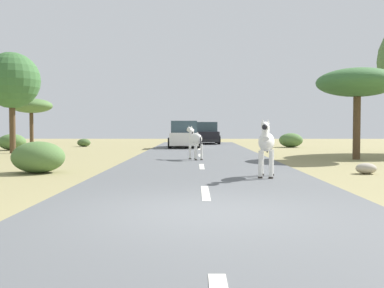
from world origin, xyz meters
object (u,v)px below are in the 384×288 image
object	(u,v)px
tree_3	(31,106)
rock_1	(28,155)
car_0	(184,135)
car_1	(206,134)
bush_0	(84,143)
tree_4	(357,83)
bush_1	(291,140)
zebra_0	(266,143)
zebra_2	(195,139)
rock_3	(366,168)
bush_2	(38,157)
tree_2	(12,81)
bush_4	(12,142)

from	to	relation	value
tree_3	rock_1	xyz separation A→B (m)	(5.76, -15.93, -2.96)
car_0	rock_1	xyz separation A→B (m)	(-6.91, -9.01, -0.71)
car_1	bush_0	distance (m)	9.88
tree_3	tree_4	size ratio (longest dim) A/B	0.95
bush_1	rock_1	bearing A→B (deg)	-143.83
zebra_0	car_0	xyz separation A→B (m)	(-2.67, 17.23, -0.13)
zebra_2	rock_3	bearing A→B (deg)	-67.96
bush_2	rock_3	xyz separation A→B (m)	(9.89, -0.19, -0.32)
tree_2	bush_2	distance (m)	11.72
car_0	zebra_2	bearing A→B (deg)	-87.28
rock_3	car_1	bearing A→B (deg)	100.70
bush_0	rock_3	distance (m)	22.31
bush_1	rock_1	distance (m)	17.63
zebra_2	bush_0	xyz separation A→B (m)	(-7.93, 13.00, -0.61)
tree_3	tree_2	bearing A→B (deg)	-73.68
tree_2	rock_1	xyz separation A→B (m)	(2.09, -3.39, -3.71)
tree_4	bush_1	bearing A→B (deg)	91.98
tree_4	bush_2	xyz separation A→B (m)	(-11.73, -5.72, -2.80)
car_0	rock_1	world-z (taller)	car_0
car_0	tree_3	bearing A→B (deg)	150.11
zebra_2	bush_0	size ratio (longest dim) A/B	1.52
car_0	zebra_0	bearing A→B (deg)	-82.41
bush_0	bush_4	world-z (taller)	bush_4
zebra_0	car_1	xyz separation A→B (m)	(-1.05, 23.88, -0.13)
rock_3	tree_4	bearing A→B (deg)	72.69
bush_4	zebra_2	bearing A→B (deg)	-36.56
zebra_2	tree_3	bearing A→B (deg)	103.90
car_1	bush_4	bearing A→B (deg)	36.23
tree_4	rock_3	xyz separation A→B (m)	(-1.84, -5.91, -3.11)
zebra_0	tree_2	world-z (taller)	tree_2
bush_2	bush_4	size ratio (longest dim) A/B	0.98
bush_0	bush_2	world-z (taller)	bush_2
tree_4	bush_0	world-z (taller)	tree_4
zebra_2	tree_3	distance (m)	22.33
tree_4	bush_0	xyz separation A→B (m)	(-14.91, 12.18, -3.00)
tree_4	zebra_0	bearing A→B (deg)	-124.74
bush_4	rock_1	world-z (taller)	bush_4
car_1	bush_1	bearing A→B (deg)	135.77
zebra_2	tree_2	world-z (taller)	tree_2
bush_4	bush_0	bearing A→B (deg)	57.21
bush_0	bush_4	xyz separation A→B (m)	(-3.10, -4.82, 0.21)
zebra_0	car_1	world-z (taller)	car_1
tree_3	bush_0	xyz separation A→B (m)	(5.48, -4.71, -2.82)
tree_3	rock_1	distance (m)	17.20
car_1	tree_2	xyz separation A→B (m)	(-10.62, -12.27, 3.00)
bush_4	rock_3	distance (m)	20.92
tree_2	tree_4	size ratio (longest dim) A/B	1.37
tree_2	rock_1	size ratio (longest dim) A/B	13.51
car_0	tree_2	distance (m)	11.03
zebra_0	rock_1	world-z (taller)	zebra_0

